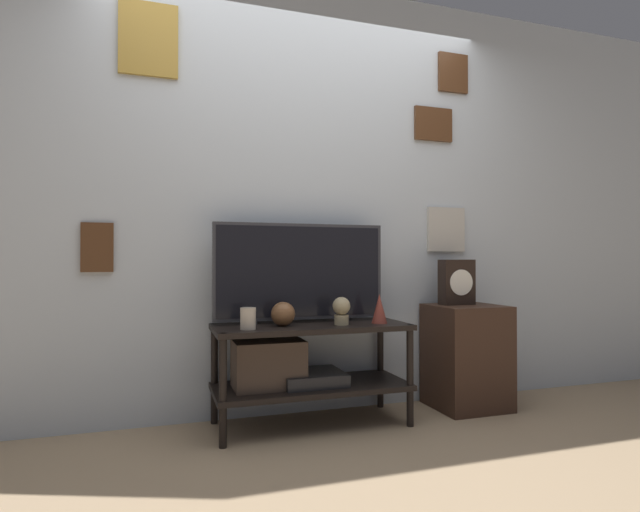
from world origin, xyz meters
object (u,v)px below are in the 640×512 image
(candle_jar, at_px, (248,319))
(mantel_clock, at_px, (457,282))
(television, at_px, (300,272))
(vase_slim_bronze, at_px, (379,309))
(vase_round_glass, at_px, (283,314))
(decorative_bust, at_px, (341,310))

(candle_jar, distance_m, mantel_clock, 1.42)
(mantel_clock, bearing_deg, television, 178.35)
(candle_jar, bearing_deg, vase_slim_bronze, 2.05)
(vase_round_glass, distance_m, candle_jar, 0.22)
(vase_round_glass, distance_m, mantel_clock, 1.20)
(vase_slim_bronze, height_order, candle_jar, vase_slim_bronze)
(television, bearing_deg, mantel_clock, -1.65)
(television, xyz_separation_m, candle_jar, (-0.35, -0.21, -0.24))
(candle_jar, bearing_deg, television, 30.63)
(decorative_bust, distance_m, mantel_clock, 0.88)
(vase_slim_bronze, distance_m, decorative_bust, 0.24)
(vase_round_glass, bearing_deg, decorative_bust, -8.39)
(vase_slim_bronze, bearing_deg, vase_round_glass, 175.07)
(television, distance_m, mantel_clock, 1.05)
(television, relative_size, vase_round_glass, 7.61)
(vase_slim_bronze, bearing_deg, television, 157.45)
(vase_round_glass, relative_size, mantel_clock, 0.46)
(television, distance_m, vase_slim_bronze, 0.51)
(television, height_order, candle_jar, television)
(television, height_order, vase_round_glass, television)
(decorative_bust, xyz_separation_m, mantel_clock, (0.86, 0.15, 0.14))
(vase_round_glass, relative_size, decorative_bust, 0.85)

